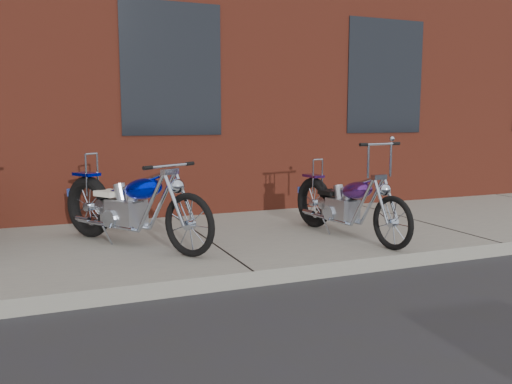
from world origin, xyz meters
name	(u,v)px	position (x,y,z in m)	size (l,w,h in m)	color
ground	(254,287)	(0.00, 0.00, 0.00)	(120.00, 120.00, 0.00)	#27272C
sidewalk	(206,244)	(0.00, 1.50, 0.07)	(22.00, 3.00, 0.15)	slate
building_brick	(116,4)	(0.00, 8.00, 4.00)	(22.00, 10.00, 8.00)	maroon
chopper_purple	(347,206)	(1.56, 0.95, 0.51)	(0.52, 2.00, 1.13)	black
chopper_blue	(131,209)	(-0.85, 1.46, 0.56)	(1.30, 1.96, 0.98)	black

